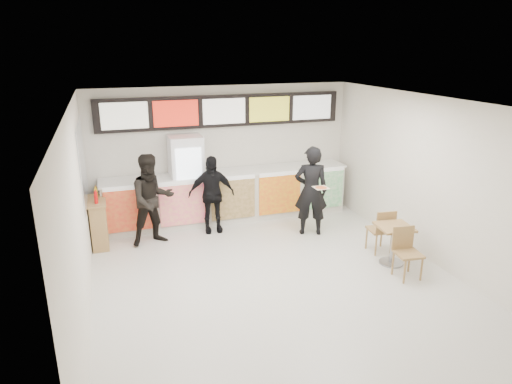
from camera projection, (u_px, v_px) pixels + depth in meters
name	position (u px, v px, depth m)	size (l,w,h in m)	color
floor	(277.00, 282.00, 7.74)	(7.00, 7.00, 0.00)	beige
ceiling	(280.00, 104.00, 6.82)	(7.00, 7.00, 0.00)	white
wall_back	(223.00, 152.00, 10.44)	(6.00, 6.00, 0.00)	silver
wall_left	(79.00, 220.00, 6.38)	(7.00, 7.00, 0.00)	silver
wall_right	(434.00, 181.00, 8.19)	(7.00, 7.00, 0.00)	silver
service_counter	(229.00, 196.00, 10.36)	(5.56, 0.77, 1.14)	silver
menu_board	(223.00, 111.00, 10.07)	(5.50, 0.14, 0.70)	black
drinks_fridge	(187.00, 181.00, 9.96)	(0.70, 0.67, 2.00)	white
mirror_panel	(82.00, 162.00, 8.52)	(0.01, 2.00, 1.50)	#B2B7BF
customer_main	(311.00, 191.00, 9.47)	(0.69, 0.45, 1.90)	black
customer_left	(152.00, 200.00, 9.00)	(0.90, 0.70, 1.85)	black
customer_mid	(211.00, 194.00, 9.63)	(0.98, 0.41, 1.66)	black
pizza_slice	(321.00, 187.00, 9.00)	(0.36, 0.36, 0.02)	beige
cafe_table	(393.00, 238.00, 8.25)	(0.66, 1.54, 0.88)	#9F7B48
condiment_ledge	(99.00, 222.00, 9.05)	(0.34, 0.85, 1.13)	#9F7B48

